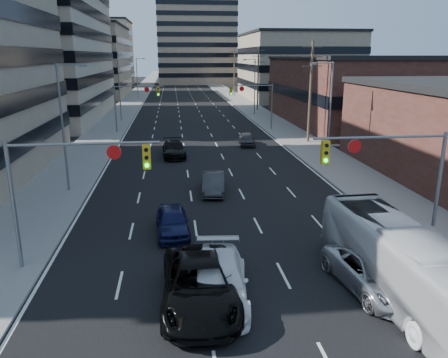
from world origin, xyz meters
TOP-DOWN VIEW (x-y plane):
  - road_surface at (0.00, 130.00)m, footprint 18.00×300.00m
  - sidewalk_left at (-11.50, 130.00)m, footprint 5.00×300.00m
  - sidewalk_right at (11.50, 130.00)m, footprint 5.00×300.00m
  - office_left_mid at (-27.00, 60.00)m, footprint 26.00×34.00m
  - office_left_far at (-24.00, 100.00)m, footprint 20.00×30.00m
  - storefront_right_mid at (24.00, 50.00)m, footprint 20.00×30.00m
  - office_right_far at (25.00, 88.00)m, footprint 22.00×28.00m
  - bg_block_left at (-28.00, 140.00)m, footprint 24.00×24.00m
  - bg_block_right at (32.00, 130.00)m, footprint 22.00×22.00m
  - signal_near_left at (-7.45, 8.00)m, footprint 6.59×0.33m
  - signal_near_right at (7.45, 8.00)m, footprint 6.59×0.33m
  - signal_far_left at (-7.68, 45.00)m, footprint 6.09×0.33m
  - signal_far_right at (7.68, 45.00)m, footprint 6.09×0.33m
  - utility_pole_block at (12.20, 36.00)m, footprint 2.20×0.28m
  - utility_pole_midblock at (12.20, 66.00)m, footprint 2.20×0.28m
  - utility_pole_distant at (12.20, 96.00)m, footprint 2.20×0.28m
  - streetlight_left_near at (-10.34, 20.00)m, footprint 2.03×0.22m
  - streetlight_left_mid at (-10.34, 55.00)m, footprint 2.03×0.22m
  - streetlight_left_far at (-10.34, 90.00)m, footprint 2.03×0.22m
  - streetlight_right_near at (10.34, 25.00)m, footprint 2.03×0.22m
  - streetlight_right_far at (10.34, 60.00)m, footprint 2.03×0.22m
  - black_pickup at (-2.06, 4.10)m, footprint 3.04×6.38m
  - white_van at (-1.27, 4.44)m, footprint 2.77×5.77m
  - silver_suv at (5.20, 4.40)m, footprint 3.16×5.66m
  - transit_bus at (6.00, 3.52)m, footprint 2.96×11.07m
  - sedan_blue at (-3.10, 11.38)m, footprint 1.96×4.41m
  - sedan_grey_center at (-0.16, 18.57)m, footprint 1.94×4.49m
  - sedan_black_far at (-2.88, 30.57)m, footprint 2.40×5.34m
  - sedan_grey_right at (5.10, 35.26)m, footprint 1.91×4.12m

SIDE VIEW (x-z plane):
  - road_surface at x=0.00m, z-range 0.00..0.02m
  - sidewalk_left at x=-11.50m, z-range 0.00..0.15m
  - sidewalk_right at x=11.50m, z-range 0.00..0.15m
  - sedan_grey_right at x=5.10m, z-range 0.00..1.37m
  - sedan_grey_center at x=-0.16m, z-range 0.00..1.44m
  - sedan_blue at x=-3.10m, z-range 0.00..1.48m
  - silver_suv at x=5.20m, z-range 0.00..1.49m
  - sedan_black_far at x=-2.88m, z-range 0.00..1.52m
  - white_van at x=-1.27m, z-range 0.00..1.62m
  - black_pickup at x=-2.06m, z-range 0.00..1.76m
  - transit_bus at x=6.00m, z-range 0.00..3.06m
  - signal_far_left at x=-7.68m, z-range 1.30..7.30m
  - signal_far_right at x=7.68m, z-range 1.30..7.30m
  - signal_near_left at x=-7.45m, z-range 1.33..7.33m
  - signal_near_right at x=7.45m, z-range 1.33..7.33m
  - storefront_right_mid at x=24.00m, z-range 0.00..9.00m
  - streetlight_left_near at x=-10.34m, z-range 0.55..9.55m
  - streetlight_left_mid at x=-10.34m, z-range 0.55..9.55m
  - streetlight_left_far at x=-10.34m, z-range 0.55..9.55m
  - streetlight_right_near at x=10.34m, z-range 0.55..9.55m
  - streetlight_right_far at x=10.34m, z-range 0.55..9.55m
  - utility_pole_block at x=12.20m, z-range 0.28..11.28m
  - utility_pole_midblock at x=12.20m, z-range 0.28..11.28m
  - utility_pole_distant at x=12.20m, z-range 0.28..11.28m
  - bg_block_right at x=32.00m, z-range 0.00..12.00m
  - office_right_far at x=25.00m, z-range 0.00..14.00m
  - office_left_far at x=-24.00m, z-range 0.00..16.00m
  - bg_block_left at x=-28.00m, z-range 0.00..20.00m
  - office_left_mid at x=-27.00m, z-range 0.00..28.00m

